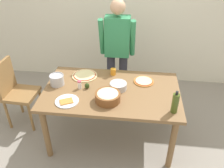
# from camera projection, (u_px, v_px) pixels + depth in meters

# --- Properties ---
(ground) EXTENTS (8.00, 8.00, 0.00)m
(ground) POSITION_uv_depth(u_px,v_px,m) (112.00, 136.00, 3.20)
(ground) COLOR gray
(wall_back) EXTENTS (5.60, 0.10, 2.60)m
(wall_back) POSITION_uv_depth(u_px,v_px,m) (123.00, 7.00, 3.82)
(wall_back) COLOR silver
(wall_back) RESTS_ON ground
(dining_table) EXTENTS (1.60, 0.96, 0.76)m
(dining_table) POSITION_uv_depth(u_px,v_px,m) (112.00, 96.00, 2.83)
(dining_table) COLOR brown
(dining_table) RESTS_ON ground
(person_cook) EXTENTS (0.49, 0.25, 1.62)m
(person_cook) POSITION_uv_depth(u_px,v_px,m) (117.00, 49.00, 3.31)
(person_cook) COLOR #2D2D38
(person_cook) RESTS_ON ground
(chair_wooden_left) EXTENTS (0.42, 0.42, 0.95)m
(chair_wooden_left) POSITION_uv_depth(u_px,v_px,m) (16.00, 90.00, 3.17)
(chair_wooden_left) COLOR olive
(chair_wooden_left) RESTS_ON ground
(pizza_raw_on_board) EXTENTS (0.33, 0.33, 0.02)m
(pizza_raw_on_board) POSITION_uv_depth(u_px,v_px,m) (85.00, 75.00, 3.04)
(pizza_raw_on_board) COLOR beige
(pizza_raw_on_board) RESTS_ON dining_table
(pizza_cooked_on_tray) EXTENTS (0.25, 0.25, 0.02)m
(pizza_cooked_on_tray) POSITION_uv_depth(u_px,v_px,m) (144.00, 81.00, 2.92)
(pizza_cooked_on_tray) COLOR #C67A33
(pizza_cooked_on_tray) RESTS_ON dining_table
(plate_with_slice) EXTENTS (0.26, 0.26, 0.02)m
(plate_with_slice) POSITION_uv_depth(u_px,v_px,m) (67.00, 101.00, 2.58)
(plate_with_slice) COLOR white
(plate_with_slice) RESTS_ON dining_table
(popcorn_bowl) EXTENTS (0.28, 0.28, 0.11)m
(popcorn_bowl) POSITION_uv_depth(u_px,v_px,m) (108.00, 96.00, 2.57)
(popcorn_bowl) COLOR brown
(popcorn_bowl) RESTS_ON dining_table
(mixing_bowl_steel) EXTENTS (0.20, 0.20, 0.08)m
(mixing_bowl_steel) POSITION_uv_depth(u_px,v_px,m) (118.00, 86.00, 2.78)
(mixing_bowl_steel) COLOR #B7B7BC
(mixing_bowl_steel) RESTS_ON dining_table
(olive_oil_bottle) EXTENTS (0.07, 0.07, 0.26)m
(olive_oil_bottle) POSITION_uv_depth(u_px,v_px,m) (175.00, 103.00, 2.38)
(olive_oil_bottle) COLOR #47561E
(olive_oil_bottle) RESTS_ON dining_table
(steel_pot) EXTENTS (0.17, 0.17, 0.13)m
(steel_pot) POSITION_uv_depth(u_px,v_px,m) (57.00, 80.00, 2.84)
(steel_pot) COLOR #B7B7BC
(steel_pot) RESTS_ON dining_table
(cup_orange) EXTENTS (0.07, 0.07, 0.08)m
(cup_orange) POSITION_uv_depth(u_px,v_px,m) (113.00, 72.00, 3.05)
(cup_orange) COLOR orange
(cup_orange) RESTS_ON dining_table
(salt_shaker) EXTENTS (0.04, 0.04, 0.11)m
(salt_shaker) POSITION_uv_depth(u_px,v_px,m) (80.00, 85.00, 2.78)
(salt_shaker) COLOR white
(salt_shaker) RESTS_ON dining_table
(avocado) EXTENTS (0.06, 0.06, 0.07)m
(avocado) POSITION_uv_depth(u_px,v_px,m) (87.00, 86.00, 2.79)
(avocado) COLOR #2D4219
(avocado) RESTS_ON dining_table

